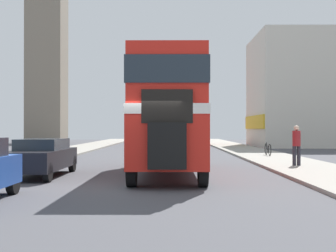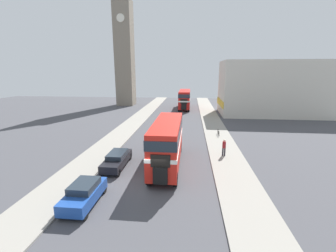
# 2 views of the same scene
# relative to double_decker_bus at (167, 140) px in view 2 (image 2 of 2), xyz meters

# --- Properties ---
(ground_plane) EXTENTS (120.00, 120.00, 0.00)m
(ground_plane) POSITION_rel_double_decker_bus_xyz_m (-0.84, -3.78, -2.51)
(ground_plane) COLOR #47474C
(sidewalk_right) EXTENTS (3.50, 120.00, 0.12)m
(sidewalk_right) POSITION_rel_double_decker_bus_xyz_m (5.91, -3.78, -2.45)
(sidewalk_right) COLOR gray
(sidewalk_right) RESTS_ON ground_plane
(sidewalk_left) EXTENTS (3.50, 120.00, 0.12)m
(sidewalk_left) POSITION_rel_double_decker_bus_xyz_m (-7.59, -3.78, -2.45)
(sidewalk_left) COLOR gray
(sidewalk_left) RESTS_ON ground_plane
(double_decker_bus) EXTENTS (2.41, 9.80, 4.21)m
(double_decker_bus) POSITION_rel_double_decker_bus_xyz_m (0.00, 0.00, 0.00)
(double_decker_bus) COLOR red
(double_decker_bus) RESTS_ON ground_plane
(bus_distant) EXTENTS (2.55, 10.94, 4.30)m
(bus_distant) POSITION_rel_double_decker_bus_xyz_m (0.68, 33.82, 0.06)
(bus_distant) COLOR red
(bus_distant) RESTS_ON ground_plane
(car_parked_near) EXTENTS (1.71, 3.94, 1.50)m
(car_parked_near) POSITION_rel_double_decker_bus_xyz_m (-4.81, -6.93, -1.73)
(car_parked_near) COLOR #1E479E
(car_parked_near) RESTS_ON ground_plane
(car_parked_mid) EXTENTS (1.65, 4.67, 1.36)m
(car_parked_mid) POSITION_rel_double_decker_bus_xyz_m (-4.59, -0.80, -1.79)
(car_parked_mid) COLOR black
(car_parked_mid) RESTS_ON ground_plane
(pedestrian_walking) EXTENTS (0.35, 0.35, 1.75)m
(pedestrian_walking) POSITION_rel_double_decker_bus_xyz_m (5.60, 2.72, -1.40)
(pedestrian_walking) COLOR #282833
(pedestrian_walking) RESTS_ON sidewalk_right
(bicycle_on_pavement) EXTENTS (0.05, 1.76, 0.78)m
(bicycle_on_pavement) POSITION_rel_double_decker_bus_xyz_m (5.97, 10.49, -2.03)
(bicycle_on_pavement) COLOR black
(bicycle_on_pavement) RESTS_ON sidewalk_right
(church_tower) EXTENTS (4.46, 4.46, 34.72)m
(church_tower) POSITION_rel_double_decker_bus_xyz_m (-14.86, 38.61, 15.19)
(church_tower) COLOR gray
(church_tower) RESTS_ON ground_plane
(shop_building_block) EXTENTS (20.67, 10.29, 10.73)m
(shop_building_block) POSITION_rel_double_decker_bus_xyz_m (18.57, 27.79, 2.85)
(shop_building_block) COLOR beige
(shop_building_block) RESTS_ON ground_plane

